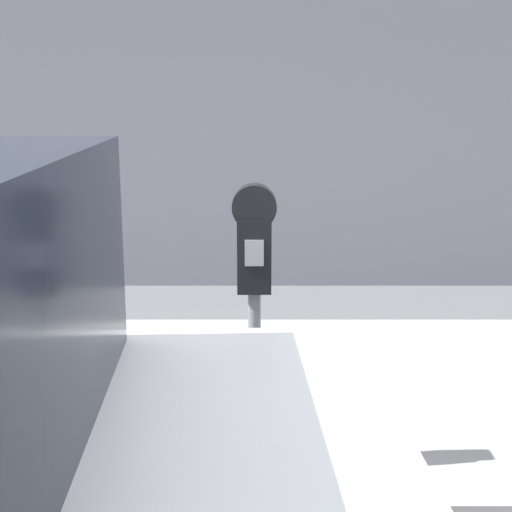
# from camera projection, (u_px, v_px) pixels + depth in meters

# --- Properties ---
(sidewalk) EXTENTS (24.00, 2.80, 0.10)m
(sidewalk) POSITION_uv_depth(u_px,v_px,m) (171.00, 393.00, 4.69)
(sidewalk) COLOR #ADAAA3
(sidewalk) RESTS_ON ground_plane
(parking_meter) EXTENTS (0.21, 0.14, 1.46)m
(parking_meter) POSITION_uv_depth(u_px,v_px,m) (256.00, 272.00, 3.39)
(parking_meter) COLOR slate
(parking_meter) RESTS_ON sidewalk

